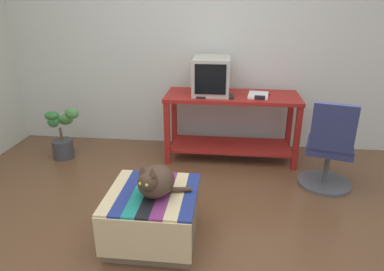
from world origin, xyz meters
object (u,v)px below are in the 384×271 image
(book, at_px, (258,95))
(cat, at_px, (155,182))
(desk, at_px, (231,115))
(potted_plant, at_px, (63,137))
(tv_monitor, at_px, (212,76))
(stapler, at_px, (260,98))
(keyboard, at_px, (215,96))
(office_chair, at_px, (329,151))
(ottoman_with_blanket, at_px, (153,216))

(book, distance_m, cat, 1.79)
(desk, bearing_deg, potted_plant, -173.99)
(tv_monitor, height_order, stapler, tv_monitor)
(keyboard, bearing_deg, book, 8.96)
(desk, distance_m, office_chair, 1.12)
(office_chair, bearing_deg, book, -24.80)
(desk, relative_size, tv_monitor, 2.95)
(book, distance_m, ottoman_with_blanket, 1.84)
(potted_plant, distance_m, stapler, 2.29)
(cat, distance_m, potted_plant, 2.01)
(ottoman_with_blanket, bearing_deg, office_chair, 32.78)
(book, xyz_separation_m, cat, (-0.81, -1.58, -0.24))
(stapler, bearing_deg, potted_plant, 98.80)
(tv_monitor, xyz_separation_m, book, (0.52, -0.07, -0.18))
(keyboard, xyz_separation_m, stapler, (0.47, -0.03, 0.01))
(desk, bearing_deg, ottoman_with_blanket, -110.18)
(office_chair, bearing_deg, desk, -17.16)
(tv_monitor, relative_size, office_chair, 0.56)
(potted_plant, bearing_deg, desk, 6.24)
(desk, relative_size, office_chair, 1.66)
(potted_plant, bearing_deg, cat, -45.01)
(tv_monitor, bearing_deg, potted_plant, -172.19)
(keyboard, relative_size, book, 1.45)
(cat, height_order, office_chair, office_chair)
(potted_plant, bearing_deg, office_chair, -7.72)
(ottoman_with_blanket, distance_m, stapler, 1.75)
(office_chair, bearing_deg, tv_monitor, -12.72)
(keyboard, xyz_separation_m, cat, (-0.35, -1.49, -0.24))
(tv_monitor, bearing_deg, office_chair, -28.48)
(keyboard, relative_size, potted_plant, 0.67)
(office_chair, distance_m, stapler, 0.88)
(potted_plant, relative_size, office_chair, 0.67)
(keyboard, xyz_separation_m, potted_plant, (-1.76, -0.08, -0.52))
(desk, xyz_separation_m, cat, (-0.54, -1.62, 0.01))
(keyboard, bearing_deg, stapler, -5.96)
(desk, height_order, stapler, stapler)
(keyboard, xyz_separation_m, book, (0.47, 0.09, 0.00))
(stapler, bearing_deg, office_chair, -116.25)
(cat, relative_size, stapler, 3.78)
(desk, bearing_deg, book, -8.94)
(tv_monitor, relative_size, book, 1.81)
(book, height_order, potted_plant, book)
(desk, relative_size, ottoman_with_blanket, 2.19)
(tv_monitor, height_order, office_chair, tv_monitor)
(keyboard, bearing_deg, office_chair, -24.64)
(keyboard, distance_m, stapler, 0.48)
(tv_monitor, xyz_separation_m, office_chair, (1.18, -0.63, -0.57))
(tv_monitor, distance_m, ottoman_with_blanket, 1.80)
(desk, bearing_deg, cat, -108.50)
(book, height_order, office_chair, office_chair)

